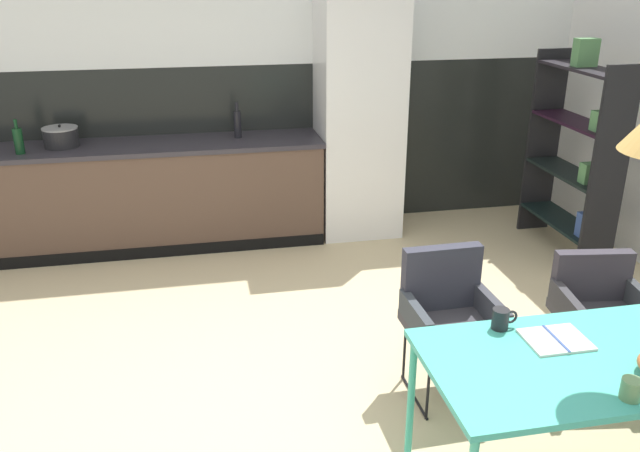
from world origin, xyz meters
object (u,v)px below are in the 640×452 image
mug_tall_blue (501,319)px  mug_dark_espresso (632,389)px  open_shelf_unit (577,151)px  bottle_vinegar_dark (237,123)px  armchair_by_stool (448,305)px  cooking_pot (61,137)px  bottle_wine_green (18,140)px  open_book (556,340)px  dining_table (620,362)px  refrigerator_column (359,119)px  armchair_far_side (599,301)px

mug_tall_blue → mug_dark_espresso: mug_tall_blue is taller
open_shelf_unit → bottle_vinegar_dark: bearing=-108.3°
armchair_by_stool → cooking_pot: 3.51m
bottle_wine_green → open_shelf_unit: 4.48m
open_book → open_shelf_unit: (1.54, 2.40, 0.16)m
armchair_by_stool → open_shelf_unit: open_shelf_unit is taller
cooking_pot → bottle_vinegar_dark: 1.45m
dining_table → mug_tall_blue: mug_tall_blue is taller
armchair_by_stool → bottle_vinegar_dark: bearing=-70.8°
armchair_by_stool → bottle_vinegar_dark: size_ratio=2.73×
refrigerator_column → bottle_vinegar_dark: (-1.06, 0.06, -0.01)m
mug_tall_blue → open_shelf_unit: open_shelf_unit is taller
bottle_wine_green → open_book: bearing=-47.0°
bottle_vinegar_dark → mug_dark_espresso: bearing=-71.9°
mug_tall_blue → bottle_wine_green: size_ratio=0.45×
refrigerator_column → open_book: bearing=-88.3°
refrigerator_column → open_book: size_ratio=7.56×
mug_dark_espresso → open_shelf_unit: bearing=62.6°
refrigerator_column → armchair_by_stool: size_ratio=2.49×
refrigerator_column → cooking_pot: bearing=179.2°
open_book → cooking_pot: bearing=128.5°
refrigerator_column → mug_dark_espresso: refrigerator_column is taller
armchair_by_stool → open_shelf_unit: size_ratio=0.47×
armchair_far_side → bottle_vinegar_dark: bearing=-46.3°
armchair_by_stool → mug_tall_blue: armchair_by_stool is taller
armchair_far_side → open_shelf_unit: size_ratio=0.43×
armchair_by_stool → bottle_wine_green: (-2.68, 2.36, 0.49)m
refrigerator_column → mug_tall_blue: (-0.10, -3.07, -0.27)m
armchair_by_stool → mug_tall_blue: bearing=90.0°
open_book → mug_dark_espresso: bearing=-81.7°
refrigerator_column → cooking_pot: (-2.50, 0.04, -0.05)m
armchair_by_stool → mug_dark_espresso: bearing=101.8°
open_book → open_shelf_unit: size_ratio=0.16×
mug_dark_espresso → armchair_by_stool: bearing=103.0°
dining_table → mug_tall_blue: bearing=144.5°
dining_table → cooking_pot: 4.44m
refrigerator_column → dining_table: size_ratio=1.20×
bottle_wine_green → refrigerator_column: bearing=2.6°
dining_table → bottle_vinegar_dark: (-1.38, 3.44, 0.36)m
bottle_vinegar_dark → open_shelf_unit: bearing=-18.3°
refrigerator_column → open_shelf_unit: refrigerator_column is taller
mug_tall_blue → bottle_wine_green: bearing=132.4°
dining_table → open_book: (-0.23, 0.15, 0.05)m
armchair_by_stool → bottle_wine_green: size_ratio=3.02×
armchair_by_stool → open_shelf_unit: bearing=-137.6°
refrigerator_column → open_shelf_unit: 1.84m
mug_tall_blue → armchair_by_stool: bearing=91.2°
cooking_pot → open_book: bearing=-51.5°
open_book → cooking_pot: cooking_pot is taller
open_book → mug_tall_blue: bearing=142.2°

